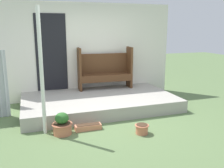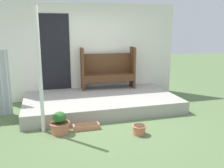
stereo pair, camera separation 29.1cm
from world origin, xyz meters
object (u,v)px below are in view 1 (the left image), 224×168
at_px(bench, 105,69).
at_px(support_post, 42,73).
at_px(flower_pot_left, 62,125).
at_px(flower_pot_middle, 142,128).
at_px(planter_box_rect, 88,127).

bearing_deg(bench, support_post, -129.86).
xyz_separation_m(support_post, flower_pot_left, (0.30, -0.16, -0.98)).
distance_m(flower_pot_middle, planter_box_rect, 1.04).
height_order(bench, flower_pot_left, bench).
distance_m(flower_pot_left, flower_pot_middle, 1.48).
bearing_deg(support_post, bench, 47.35).
bearing_deg(flower_pot_left, planter_box_rect, 5.27).
height_order(bench, planter_box_rect, bench).
bearing_deg(flower_pot_middle, flower_pot_left, 161.94).
bearing_deg(support_post, flower_pot_middle, -19.90).
bearing_deg(support_post, flower_pot_left, -27.94).
distance_m(support_post, flower_pot_middle, 2.10).
bearing_deg(bench, flower_pot_left, -122.45).
height_order(support_post, planter_box_rect, support_post).
relative_size(support_post, flower_pot_middle, 8.70).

